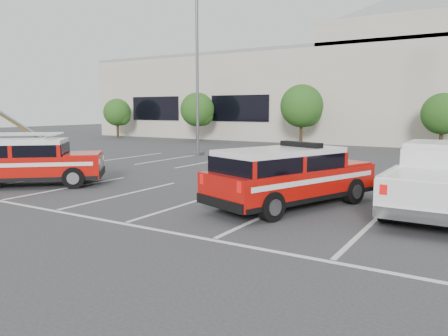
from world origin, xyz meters
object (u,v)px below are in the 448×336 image
object	(u,v)px
white_pickup	(440,184)
utility_rig	(9,156)
tree_mid_left	(303,107)
tree_left	(198,111)
tree_far_left	(118,113)
light_pole_left	(197,72)
tree_mid_right	(444,115)
ladder_suv	(29,165)
convention_building	(396,89)
fire_chief_suv	(290,181)

from	to	relation	value
white_pickup	utility_rig	xyz separation A→B (m)	(-18.98, -0.95, -0.16)
tree_mid_left	white_pickup	size ratio (longest dim) A/B	0.76
tree_left	tree_mid_left	size ratio (longest dim) A/B	0.91
tree_far_left	light_pole_left	world-z (taller)	light_pole_left
tree_mid_right	tree_far_left	bearing A→B (deg)	180.00
tree_far_left	ladder_suv	world-z (taller)	tree_far_left
tree_far_left	light_pole_left	distance (m)	19.85
tree_left	tree_mid_right	size ratio (longest dim) A/B	1.11
ladder_suv	white_pickup	bearing A→B (deg)	62.52
tree_left	tree_mid_left	world-z (taller)	tree_mid_left
tree_mid_right	light_pole_left	size ratio (longest dim) A/B	0.39
tree_mid_right	white_pickup	xyz separation A→B (m)	(1.61, -19.17, -1.73)
convention_building	light_pole_left	distance (m)	21.49
tree_mid_right	fire_chief_suv	xyz separation A→B (m)	(-2.25, -20.86, -1.72)
tree_mid_left	ladder_suv	distance (m)	22.84
tree_mid_right	white_pickup	size ratio (longest dim) A/B	0.63
white_pickup	ladder_suv	world-z (taller)	ladder_suv
tree_mid_left	utility_rig	size ratio (longest dim) A/B	1.28
tree_mid_right	ladder_suv	xyz separation A→B (m)	(-12.11, -22.63, -1.70)
tree_mid_right	tree_mid_left	bearing A→B (deg)	180.00
light_pole_left	ladder_suv	distance (m)	13.37
tree_mid_right	light_pole_left	world-z (taller)	light_pole_left
convention_building	fire_chief_suv	size ratio (longest dim) A/B	10.32
white_pickup	ladder_suv	bearing A→B (deg)	-165.42
light_pole_left	white_pickup	size ratio (longest dim) A/B	1.62
light_pole_left	convention_building	bearing A→B (deg)	67.61
tree_left	light_pole_left	size ratio (longest dim) A/B	0.43
fire_chief_suv	ladder_suv	size ratio (longest dim) A/B	1.14
tree_mid_left	light_pole_left	size ratio (longest dim) A/B	0.47
convention_building	tree_far_left	size ratio (longest dim) A/B	15.04
utility_rig	tree_left	bearing A→B (deg)	109.63
fire_chief_suv	ladder_suv	bearing A→B (deg)	-149.26
fire_chief_suv	utility_rig	bearing A→B (deg)	-162.26
white_pickup	utility_rig	distance (m)	19.01
tree_mid_left	light_pole_left	world-z (taller)	light_pole_left
light_pole_left	fire_chief_suv	xyz separation A→B (m)	(10.84, -10.81, -4.40)
tree_mid_left	tree_mid_right	distance (m)	10.01
fire_chief_suv	tree_mid_right	bearing A→B (deg)	104.36
white_pickup	ladder_suv	distance (m)	14.15
fire_chief_suv	ladder_suv	xyz separation A→B (m)	(-9.86, -1.78, 0.01)
fire_chief_suv	white_pickup	distance (m)	4.21
tree_mid_right	convention_building	bearing A→B (deg)	116.57
tree_far_left	tree_mid_right	world-z (taller)	same
tree_far_left	tree_mid_right	distance (m)	30.00
tree_far_left	utility_rig	size ratio (longest dim) A/B	1.05
tree_mid_right	ladder_suv	bearing A→B (deg)	-118.15
tree_mid_right	light_pole_left	xyz separation A→B (m)	(-13.09, -10.05, 2.68)
tree_mid_right	utility_rig	distance (m)	26.65
convention_building	tree_mid_left	size ratio (longest dim) A/B	12.38
convention_building	utility_rig	bearing A→B (deg)	-112.60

